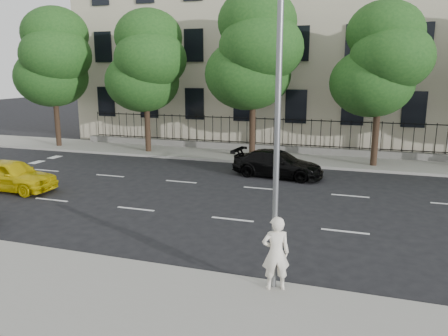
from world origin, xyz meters
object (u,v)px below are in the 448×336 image
(street_light, at_px, (283,80))
(black_sedan, at_px, (278,164))
(yellow_taxi, at_px, (11,175))
(woman_near, at_px, (276,253))

(street_light, bearing_deg, black_sedan, 101.10)
(street_light, height_order, yellow_taxi, street_light)
(street_light, xyz_separation_m, black_sedan, (-2.21, 11.27, -4.47))
(yellow_taxi, height_order, black_sedan, yellow_taxi)
(woman_near, bearing_deg, black_sedan, -100.50)
(street_light, xyz_separation_m, woman_near, (0.06, -0.63, -4.07))
(street_light, height_order, black_sedan, street_light)
(black_sedan, bearing_deg, yellow_taxi, 127.23)
(black_sedan, bearing_deg, woman_near, -161.84)
(black_sedan, xyz_separation_m, woman_near, (2.27, -11.90, 0.40))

